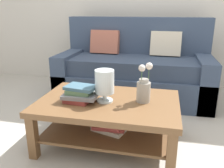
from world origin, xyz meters
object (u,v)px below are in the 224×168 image
object	(u,v)px
book_stack_main	(80,94)
glass_hurricane_vase	(105,83)
couch	(134,71)
coffee_table	(108,113)
flower_pitcher	(144,88)

from	to	relation	value
book_stack_main	glass_hurricane_vase	xyz separation A→B (m)	(0.21, 0.03, 0.10)
couch	book_stack_main	bearing A→B (deg)	-102.17
glass_hurricane_vase	book_stack_main	bearing A→B (deg)	-170.85
couch	coffee_table	xyz separation A→B (m)	(-0.06, -1.28, -0.06)
coffee_table	glass_hurricane_vase	distance (m)	0.28
glass_hurricane_vase	flower_pitcher	size ratio (longest dim) A/B	0.81
book_stack_main	couch	bearing A→B (deg)	77.83
couch	book_stack_main	distance (m)	1.38
couch	coffee_table	distance (m)	1.28
glass_hurricane_vase	flower_pitcher	xyz separation A→B (m)	(0.32, 0.07, -0.04)
coffee_table	flower_pitcher	size ratio (longest dim) A/B	3.54
couch	flower_pitcher	distance (m)	1.28
coffee_table	flower_pitcher	bearing A→B (deg)	7.63
couch	book_stack_main	world-z (taller)	couch
book_stack_main	glass_hurricane_vase	distance (m)	0.23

